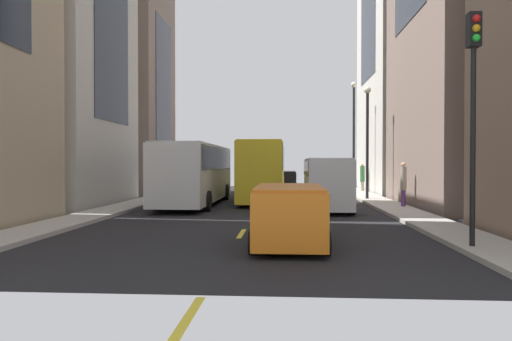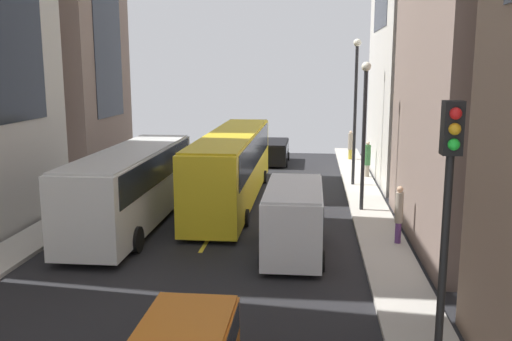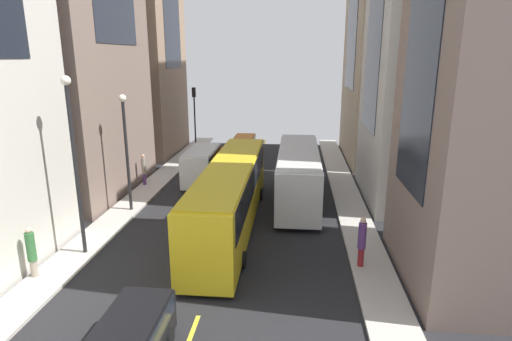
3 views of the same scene
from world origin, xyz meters
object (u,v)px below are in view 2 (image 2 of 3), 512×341
Objects in this scene: delivery_van_white at (294,215)px; city_bus_white at (132,181)px; traffic_light_near_corner at (447,213)px; pedestrian_crossing_mid at (399,212)px; pedestrian_walking_far at (137,159)px; pedestrian_waiting_curb at (350,144)px; pedestrian_crossing_near at (367,158)px; car_black_1 at (275,150)px; streetcar_yellow at (233,160)px.

city_bus_white is at bearing 156.16° from delivery_van_white.
traffic_light_near_corner is at bearing -74.20° from delivery_van_white.
traffic_light_near_corner reaches higher than pedestrian_crossing_mid.
pedestrian_crossing_mid is at bearing -167.30° from pedestrian_walking_far.
traffic_light_near_corner is (-0.52, -31.63, 3.14)m from pedestrian_waiting_curb.
city_bus_white is 16.04m from pedestrian_crossing_near.
city_bus_white is 5.35× the size of pedestrian_waiting_curb.
pedestrian_crossing_near is 0.97× the size of pedestrian_walking_far.
car_black_1 is at bearing -106.89° from pedestrian_crossing_mid.
pedestrian_crossing_near is (7.47, 6.52, -0.81)m from streetcar_yellow.
streetcar_yellow is at bearing -77.55° from pedestrian_crossing_mid.
traffic_light_near_corner reaches higher than pedestrian_crossing_near.
streetcar_yellow is 6.65× the size of pedestrian_crossing_mid.
pedestrian_walking_far is (-13.33, -8.90, 0.11)m from pedestrian_waiting_curb.
delivery_van_white is at bearing -23.84° from city_bus_white.
pedestrian_crossing_mid is 13.33m from pedestrian_crossing_near.
traffic_light_near_corner is at bearing -71.04° from streetcar_yellow.
delivery_van_white is at bearing -67.19° from streetcar_yellow.
streetcar_yellow is 8.84m from delivery_van_white.
streetcar_yellow is 7.03× the size of pedestrian_waiting_curb.
delivery_van_white is at bearing -16.66° from pedestrian_crossing_mid.
car_black_1 is 5.69m from pedestrian_waiting_curb.
pedestrian_waiting_curb is 0.35× the size of traffic_light_near_corner.
pedestrian_walking_far is (-7.86, -7.35, 0.42)m from car_black_1.
city_bus_white is 1.85× the size of traffic_light_near_corner.
pedestrian_crossing_mid reaches higher than pedestrian_crossing_near.
streetcar_yellow is at bearing -162.12° from pedestrian_walking_far.
city_bus_white is at bearing 158.05° from pedestrian_walking_far.
pedestrian_walking_far is (-9.88, 12.40, -0.14)m from delivery_van_white.
pedestrian_walking_far is at bearing 119.40° from traffic_light_near_corner.
delivery_van_white is 15.20m from pedestrian_crossing_near.
delivery_van_white is 19.86m from car_black_1.
traffic_light_near_corner is at bearing -80.66° from car_black_1.
car_black_1 is 19.39m from pedestrian_crossing_mid.
pedestrian_waiting_curb is at bearing -94.96° from pedestrian_walking_far.
pedestrian_crossing_near is at bearing 74.53° from delivery_van_white.
city_bus_white is at bearing -44.27° from pedestrian_crossing_mid.
traffic_light_near_corner reaches higher than car_black_1.
city_bus_white reaches higher than car_black_1.
pedestrian_crossing_mid is 0.98× the size of pedestrian_walking_far.
pedestrian_crossing_near is at bearing 87.41° from traffic_light_near_corner.
delivery_van_white is 11.12m from traffic_light_near_corner.
pedestrian_crossing_mid is at bearing 18.31° from delivery_van_white.
delivery_van_white is 0.85× the size of traffic_light_near_corner.
pedestrian_crossing_near is at bearing -125.24° from pedestrian_crossing_mid.
city_bus_white is 2.19× the size of delivery_van_white.
city_bus_white reaches higher than delivery_van_white.
delivery_van_white reaches higher than pedestrian_waiting_curb.
delivery_van_white is (7.10, -3.14, -0.50)m from city_bus_white.
traffic_light_near_corner is (12.81, -22.73, 3.03)m from pedestrian_walking_far.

